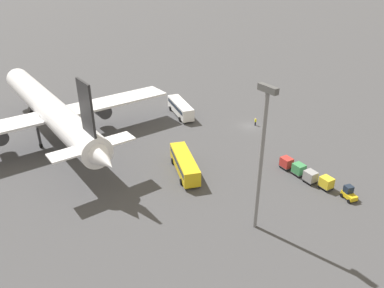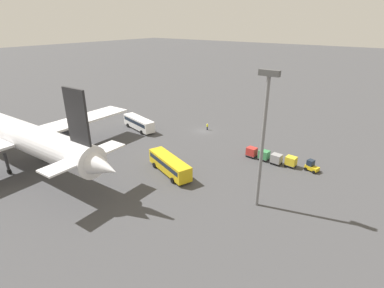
{
  "view_description": "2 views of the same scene",
  "coord_description": "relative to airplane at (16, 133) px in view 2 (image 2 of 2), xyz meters",
  "views": [
    {
      "loc": [
        -53.73,
        52.57,
        33.86
      ],
      "look_at": [
        -6.78,
        20.13,
        4.42
      ],
      "focal_mm": 35.0,
      "sensor_mm": 36.0,
      "label": 1
    },
    {
      "loc": [
        -40.29,
        59.22,
        26.22
      ],
      "look_at": [
        -8.14,
        15.96,
        3.74
      ],
      "focal_mm": 28.0,
      "sensor_mm": 36.0,
      "label": 2
    }
  ],
  "objects": [
    {
      "name": "shuttle_bus_near",
      "position": [
        -3.45,
        -27.87,
        -4.71
      ],
      "size": [
        11.4,
        5.22,
        3.1
      ],
      "rotation": [
        0.0,
        0.0,
        -0.24
      ],
      "color": "white",
      "rests_on": "ground"
    },
    {
      "name": "cargo_cart_green",
      "position": [
        -36.85,
        -29.95,
        -5.38
      ],
      "size": [
        2.11,
        1.82,
        2.06
      ],
      "rotation": [
        0.0,
        0.0,
        -0.07
      ],
      "color": "#38383D",
      "rests_on": "ground"
    },
    {
      "name": "ground_plane",
      "position": [
        -17.43,
        -36.88,
        -6.58
      ],
      "size": [
        600.0,
        600.0,
        0.0
      ],
      "primitive_type": "plane",
      "color": "#424244"
    },
    {
      "name": "worker_person",
      "position": [
        -17.72,
        -38.05,
        -5.7
      ],
      "size": [
        0.38,
        0.38,
        1.74
      ],
      "color": "#1E1E2D",
      "rests_on": "ground"
    },
    {
      "name": "shuttle_bus_far",
      "position": [
        -25.2,
        -14.53,
        -4.73
      ],
      "size": [
        11.48,
        6.42,
        3.07
      ],
      "rotation": [
        0.0,
        0.0,
        -0.35
      ],
      "color": "gold",
      "rests_on": "ground"
    },
    {
      "name": "cargo_cart_grey",
      "position": [
        -39.53,
        -29.7,
        -5.38
      ],
      "size": [
        2.11,
        1.82,
        2.06
      ],
      "rotation": [
        0.0,
        0.0,
        -0.07
      ],
      "color": "#38383D",
      "rests_on": "ground"
    },
    {
      "name": "cargo_cart_yellow",
      "position": [
        -42.2,
        -30.32,
        -5.38
      ],
      "size": [
        2.11,
        1.82,
        2.06
      ],
      "rotation": [
        0.0,
        0.0,
        -0.07
      ],
      "color": "#38383D",
      "rests_on": "ground"
    },
    {
      "name": "airplane",
      "position": [
        0.0,
        0.0,
        0.0
      ],
      "size": [
        55.42,
        47.9,
        17.5
      ],
      "rotation": [
        0.0,
        0.0,
        0.03
      ],
      "color": "silver",
      "rests_on": "ground"
    },
    {
      "name": "baggage_tug",
      "position": [
        -45.88,
        -30.99,
        -5.63
      ],
      "size": [
        2.66,
        2.18,
        2.1
      ],
      "rotation": [
        0.0,
        0.0,
        -0.27
      ],
      "color": "gold",
      "rests_on": "ground"
    },
    {
      "name": "cargo_cart_red",
      "position": [
        -34.17,
        -29.86,
        -5.38
      ],
      "size": [
        2.11,
        1.82,
        2.06
      ],
      "rotation": [
        0.0,
        0.0,
        -0.07
      ],
      "color": "#38383D",
      "rests_on": "ground"
    },
    {
      "name": "light_pole",
      "position": [
        -42.56,
        -14.63,
        5.65
      ],
      "size": [
        2.8,
        0.7,
        20.31
      ],
      "color": "slate",
      "rests_on": "ground"
    }
  ]
}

